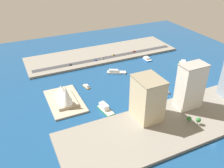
% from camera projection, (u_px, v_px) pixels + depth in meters
% --- Properties ---
extents(ground_plane, '(440.00, 440.00, 0.00)m').
position_uv_depth(ground_plane, '(131.00, 81.00, 313.90)').
color(ground_plane, navy).
extents(quay_west, '(70.00, 240.00, 3.04)m').
position_uv_depth(quay_west, '(177.00, 122.00, 238.87)').
color(quay_west, gray).
rests_on(quay_west, ground_plane).
extents(quay_east, '(70.00, 240.00, 3.04)m').
position_uv_depth(quay_east, '(102.00, 54.00, 387.39)').
color(quay_east, gray).
rests_on(quay_east, ground_plane).
extents(peninsula_point, '(60.96, 36.39, 2.00)m').
position_uv_depth(peninsula_point, '(65.00, 101.00, 271.62)').
color(peninsula_point, '#A89E89').
rests_on(peninsula_point, ground_plane).
extents(road_strip, '(9.21, 228.00, 0.15)m').
position_uv_depth(road_strip, '(107.00, 58.00, 371.41)').
color(road_strip, '#38383D').
rests_on(road_strip, quay_east).
extents(ferry_yellow_fast, '(27.18, 21.01, 7.20)m').
position_uv_depth(ferry_yellow_fast, '(183.00, 64.00, 351.53)').
color(ferry_yellow_fast, yellow).
rests_on(ferry_yellow_fast, ground_plane).
extents(yacht_sleek_gray, '(8.22, 15.62, 4.38)m').
position_uv_depth(yacht_sleek_gray, '(164.00, 92.00, 285.97)').
color(yacht_sleek_gray, '#999EA3').
rests_on(yacht_sleek_gray, ground_plane).
extents(ferry_green_doubledeck, '(24.53, 12.04, 7.57)m').
position_uv_depth(ferry_green_doubledeck, '(105.00, 109.00, 255.91)').
color(ferry_green_doubledeck, '#2D8C4C').
rests_on(ferry_green_doubledeck, ground_plane).
extents(barge_flat_brown, '(23.67, 27.14, 2.86)m').
position_uv_depth(barge_flat_brown, '(141.00, 81.00, 310.47)').
color(barge_flat_brown, brown).
rests_on(barge_flat_brown, ground_plane).
extents(water_taxi_orange, '(13.14, 6.56, 3.82)m').
position_uv_depth(water_taxi_orange, '(86.00, 86.00, 299.23)').
color(water_taxi_orange, orange).
rests_on(water_taxi_orange, ground_plane).
extents(tugboat_red, '(8.00, 11.98, 3.69)m').
position_uv_depth(tugboat_red, '(137.00, 101.00, 270.26)').
color(tugboat_red, red).
rests_on(tugboat_red, ground_plane).
extents(ferry_white_commuter, '(17.96, 26.41, 5.36)m').
position_uv_depth(ferry_white_commuter, '(116.00, 72.00, 331.86)').
color(ferry_white_commuter, silver).
rests_on(ferry_white_commuter, ground_plane).
extents(catamaran_blue, '(15.95, 9.49, 4.11)m').
position_uv_depth(catamaran_blue, '(147.00, 59.00, 370.88)').
color(catamaran_blue, blue).
rests_on(catamaran_blue, ground_plane).
extents(office_block_beige, '(30.71, 24.58, 44.26)m').
position_uv_depth(office_block_beige, '(147.00, 98.00, 232.62)').
color(office_block_beige, '#C6B793').
rests_on(office_block_beige, quay_west).
extents(hotel_broad_white, '(16.98, 27.78, 49.61)m').
position_uv_depth(hotel_broad_white, '(190.00, 86.00, 247.63)').
color(hotel_broad_white, silver).
rests_on(hotel_broad_white, quay_west).
extents(van_white, '(2.06, 5.21, 1.60)m').
position_uv_depth(van_white, '(103.00, 58.00, 366.21)').
color(van_white, black).
rests_on(van_white, road_strip).
extents(pickup_red, '(2.06, 5.18, 1.61)m').
position_uv_depth(pickup_red, '(134.00, 51.00, 390.70)').
color(pickup_red, black).
rests_on(pickup_red, road_strip).
extents(taxi_yellow_cab, '(2.04, 4.28, 1.60)m').
position_uv_depth(taxi_yellow_cab, '(114.00, 55.00, 377.84)').
color(taxi_yellow_cab, black).
rests_on(taxi_yellow_cab, road_strip).
extents(suv_black, '(1.86, 4.28, 1.47)m').
position_uv_depth(suv_black, '(71.00, 65.00, 347.07)').
color(suv_black, black).
rests_on(suv_black, road_strip).
extents(hatchback_blue, '(1.89, 4.90, 1.50)m').
position_uv_depth(hatchback_blue, '(96.00, 60.00, 361.08)').
color(hatchback_blue, black).
rests_on(hatchback_blue, road_strip).
extents(traffic_light_waterfront, '(0.36, 0.36, 6.50)m').
position_uv_depth(traffic_light_waterfront, '(105.00, 57.00, 362.34)').
color(traffic_light_waterfront, black).
rests_on(traffic_light_waterfront, quay_east).
extents(opera_landmark, '(37.84, 22.20, 24.80)m').
position_uv_depth(opera_landmark, '(65.00, 95.00, 264.95)').
color(opera_landmark, '#BCAD93').
rests_on(opera_landmark, peninsula_point).
extents(park_tree_cluster, '(9.73, 11.98, 7.87)m').
position_uv_depth(park_tree_cluster, '(194.00, 119.00, 231.30)').
color(park_tree_cluster, brown).
rests_on(park_tree_cluster, quay_west).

